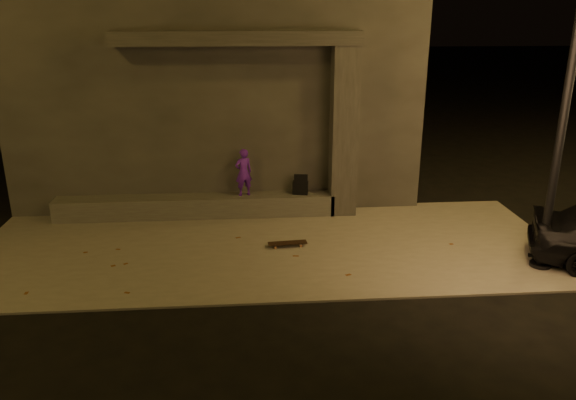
{
  "coord_description": "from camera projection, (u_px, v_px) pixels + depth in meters",
  "views": [
    {
      "loc": [
        -0.42,
        -7.87,
        4.34
      ],
      "look_at": [
        0.37,
        2.0,
        0.95
      ],
      "focal_mm": 35.0,
      "sensor_mm": 36.0,
      "label": 1
    }
  ],
  "objects": [
    {
      "name": "skateboarder",
      "position": [
        244.0,
        172.0,
        12.04
      ],
      "size": [
        0.44,
        0.36,
        1.03
      ],
      "primitive_type": "imported",
      "rotation": [
        0.0,
        0.0,
        3.49
      ],
      "color": "#5C1BB4",
      "rests_on": "ledge"
    },
    {
      "name": "sidewalk",
      "position": [
        269.0,
        246.0,
        10.74
      ],
      "size": [
        11.0,
        4.4,
        0.04
      ],
      "primitive_type": "cube",
      "color": "slate",
      "rests_on": "ground"
    },
    {
      "name": "building",
      "position": [
        219.0,
        81.0,
        14.06
      ],
      "size": [
        9.0,
        5.1,
        5.22
      ],
      "color": "#353330",
      "rests_on": "ground"
    },
    {
      "name": "ground",
      "position": [
        275.0,
        298.0,
        8.86
      ],
      "size": [
        120.0,
        120.0,
        0.0
      ],
      "primitive_type": "plane",
      "color": "black",
      "rests_on": "ground"
    },
    {
      "name": "skateboard",
      "position": [
        288.0,
        243.0,
        10.67
      ],
      "size": [
        0.75,
        0.25,
        0.08
      ],
      "rotation": [
        0.0,
        0.0,
        0.08
      ],
      "color": "black",
      "rests_on": "sidewalk"
    },
    {
      "name": "ledge",
      "position": [
        196.0,
        206.0,
        12.2
      ],
      "size": [
        6.0,
        0.55,
        0.45
      ],
      "primitive_type": "cube",
      "color": "#4C4A45",
      "rests_on": "sidewalk"
    },
    {
      "name": "backpack",
      "position": [
        300.0,
        187.0,
        12.25
      ],
      "size": [
        0.36,
        0.27,
        0.47
      ],
      "rotation": [
        0.0,
        0.0,
        -0.19
      ],
      "color": "black",
      "rests_on": "ledge"
    },
    {
      "name": "column",
      "position": [
        344.0,
        132.0,
        11.93
      ],
      "size": [
        0.55,
        0.55,
        3.6
      ],
      "primitive_type": "cube",
      "color": "#353330",
      "rests_on": "sidewalk"
    },
    {
      "name": "canopy",
      "position": [
        237.0,
        38.0,
        11.18
      ],
      "size": [
        5.0,
        0.7,
        0.28
      ],
      "primitive_type": "cube",
      "color": "#353330",
      "rests_on": "column"
    }
  ]
}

